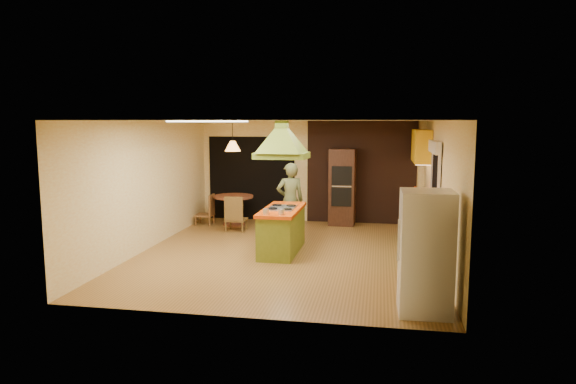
% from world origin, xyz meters
% --- Properties ---
extents(ground, '(6.50, 6.50, 0.00)m').
position_xyz_m(ground, '(0.00, 0.00, 0.00)').
color(ground, olive).
rests_on(ground, ground).
extents(room_walls, '(5.50, 6.50, 6.50)m').
position_xyz_m(room_walls, '(0.00, 0.00, 1.25)').
color(room_walls, '#F5E7B0').
rests_on(room_walls, ground).
extents(ceiling_plane, '(6.50, 6.50, 0.00)m').
position_xyz_m(ceiling_plane, '(0.00, 0.00, 2.50)').
color(ceiling_plane, silver).
rests_on(ceiling_plane, room_walls).
extents(brick_panel, '(2.64, 0.03, 2.50)m').
position_xyz_m(brick_panel, '(1.25, 3.23, 1.25)').
color(brick_panel, '#381E14').
rests_on(brick_panel, ground).
extents(nook_opening, '(2.20, 0.03, 2.10)m').
position_xyz_m(nook_opening, '(-1.50, 3.23, 1.05)').
color(nook_opening, black).
rests_on(nook_opening, ground).
extents(right_counter, '(0.62, 3.05, 0.92)m').
position_xyz_m(right_counter, '(2.45, 0.60, 0.46)').
color(right_counter, olive).
rests_on(right_counter, ground).
extents(upper_cabinets, '(0.34, 1.40, 0.70)m').
position_xyz_m(upper_cabinets, '(2.57, 2.20, 1.95)').
color(upper_cabinets, yellow).
rests_on(upper_cabinets, room_walls).
extents(window_right, '(0.12, 1.35, 1.06)m').
position_xyz_m(window_right, '(2.70, 0.40, 1.77)').
color(window_right, black).
rests_on(window_right, room_walls).
extents(fluor_panel, '(1.20, 0.60, 0.03)m').
position_xyz_m(fluor_panel, '(-1.10, -1.20, 2.48)').
color(fluor_panel, white).
rests_on(fluor_panel, ceiling_plane).
extents(kitchen_island, '(0.70, 1.70, 0.87)m').
position_xyz_m(kitchen_island, '(-0.12, 0.10, 0.43)').
color(kitchen_island, olive).
rests_on(kitchen_island, ground).
extents(range_hood, '(0.99, 0.73, 0.79)m').
position_xyz_m(range_hood, '(-0.12, 0.10, 2.25)').
color(range_hood, '#5E721C').
rests_on(range_hood, ceiling_plane).
extents(man, '(0.69, 0.58, 1.62)m').
position_xyz_m(man, '(-0.17, 1.29, 0.81)').
color(man, '#50562D').
rests_on(man, ground).
extents(refrigerator, '(0.68, 0.65, 1.61)m').
position_xyz_m(refrigerator, '(2.31, -2.66, 0.81)').
color(refrigerator, white).
rests_on(refrigerator, ground).
extents(wall_oven, '(0.63, 0.62, 1.84)m').
position_xyz_m(wall_oven, '(0.82, 2.95, 0.92)').
color(wall_oven, '#442416').
rests_on(wall_oven, ground).
extents(dining_table, '(0.95, 0.95, 0.72)m').
position_xyz_m(dining_table, '(-1.75, 2.44, 0.50)').
color(dining_table, brown).
rests_on(dining_table, ground).
extents(chair_left, '(0.41, 0.41, 0.74)m').
position_xyz_m(chair_left, '(-2.45, 2.34, 0.37)').
color(chair_left, brown).
rests_on(chair_left, ground).
extents(chair_near, '(0.45, 0.45, 0.82)m').
position_xyz_m(chair_near, '(-1.50, 1.79, 0.41)').
color(chair_near, brown).
rests_on(chair_near, ground).
extents(pendant_lamp, '(0.49, 0.49, 0.24)m').
position_xyz_m(pendant_lamp, '(-1.75, 2.44, 1.90)').
color(pendant_lamp, '#FF9E3F').
rests_on(pendant_lamp, ceiling_plane).
extents(canister_large, '(0.18, 0.18, 0.22)m').
position_xyz_m(canister_large, '(2.40, 1.20, 1.03)').
color(canister_large, beige).
rests_on(canister_large, right_counter).
extents(canister_medium, '(0.17, 0.17, 0.18)m').
position_xyz_m(canister_medium, '(2.40, 1.16, 1.01)').
color(canister_medium, beige).
rests_on(canister_medium, right_counter).
extents(canister_small, '(0.15, 0.15, 0.17)m').
position_xyz_m(canister_small, '(2.40, 1.12, 1.01)').
color(canister_small, beige).
rests_on(canister_small, right_counter).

